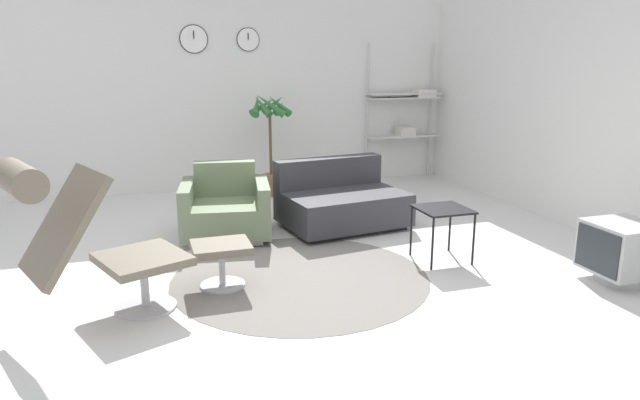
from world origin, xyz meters
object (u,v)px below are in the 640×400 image
object	(u,v)px
lounge_chair	(81,228)
crt_television	(622,251)
side_table	(443,214)
shelf_unit	(407,111)
couch_low	(341,203)
ottoman	(221,255)
armchair_red	(226,210)
potted_plant	(270,139)

from	to	relation	value
lounge_chair	crt_television	size ratio (longest dim) A/B	2.40
side_table	shelf_unit	size ratio (longest dim) A/B	0.24
couch_low	side_table	size ratio (longest dim) A/B	2.82
ottoman	armchair_red	size ratio (longest dim) A/B	0.46
armchair_red	shelf_unit	world-z (taller)	shelf_unit
side_table	shelf_unit	distance (m)	3.63
lounge_chair	shelf_unit	size ratio (longest dim) A/B	0.62
crt_television	potted_plant	bearing A→B (deg)	27.75
lounge_chair	armchair_red	distance (m)	2.14
ottoman	couch_low	world-z (taller)	couch_low
ottoman	crt_television	bearing A→B (deg)	-15.97
armchair_red	crt_television	bearing A→B (deg)	151.70
armchair_red	shelf_unit	bearing A→B (deg)	-136.61
armchair_red	potted_plant	distance (m)	1.87
couch_low	potted_plant	xyz separation A→B (m)	(-0.40, 1.61, 0.51)
ottoman	couch_low	xyz separation A→B (m)	(1.47, 1.31, -0.01)
armchair_red	couch_low	distance (m)	1.24
side_table	potted_plant	distance (m)	3.06
ottoman	side_table	world-z (taller)	side_table
lounge_chair	couch_low	xyz separation A→B (m)	(2.44, 1.70, -0.44)
lounge_chair	potted_plant	bearing A→B (deg)	126.10
armchair_red	lounge_chair	bearing A→B (deg)	64.43
ottoman	couch_low	size ratio (longest dim) A/B	0.33
armchair_red	couch_low	size ratio (longest dim) A/B	0.72
side_table	potted_plant	bearing A→B (deg)	107.27
lounge_chair	couch_low	distance (m)	3.01
potted_plant	ottoman	bearing A→B (deg)	-110.15
side_table	shelf_unit	world-z (taller)	shelf_unit
couch_low	potted_plant	distance (m)	1.74
ottoman	potted_plant	distance (m)	3.15
couch_low	armchair_red	bearing A→B (deg)	-8.90
lounge_chair	couch_low	world-z (taller)	lounge_chair
lounge_chair	ottoman	bearing A→B (deg)	90.00
ottoman	shelf_unit	size ratio (longest dim) A/B	0.23
armchair_red	couch_low	world-z (taller)	armchair_red
shelf_unit	couch_low	bearing A→B (deg)	-130.79
armchair_red	side_table	bearing A→B (deg)	152.28
armchair_red	couch_low	xyz separation A→B (m)	(1.24, -0.02, -0.02)
couch_low	side_table	xyz separation A→B (m)	(0.50, -1.30, 0.18)
ottoman	crt_television	size ratio (longest dim) A/B	0.88
potted_plant	couch_low	bearing A→B (deg)	-75.94
ottoman	armchair_red	distance (m)	1.34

